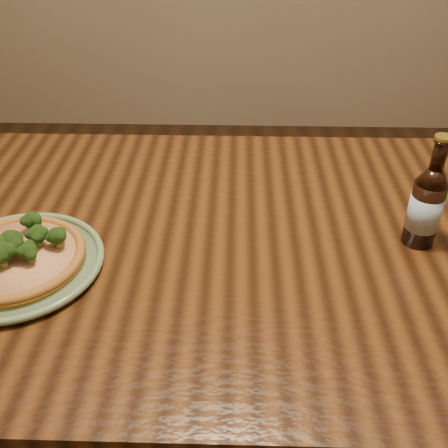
{
  "coord_description": "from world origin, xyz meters",
  "views": [
    {
      "loc": [
        -0.05,
        -0.73,
        1.37
      ],
      "look_at": [
        -0.08,
        0.04,
        0.82
      ],
      "focal_mm": 42.0,
      "sensor_mm": 36.0,
      "label": 1
    }
  ],
  "objects_px": {
    "table": "(261,272)",
    "pizza": "(14,255)",
    "plate": "(17,264)",
    "beer_bottle": "(426,205)"
  },
  "relations": [
    {
      "from": "table",
      "to": "pizza",
      "type": "height_order",
      "value": "pizza"
    },
    {
      "from": "plate",
      "to": "beer_bottle",
      "type": "xyz_separation_m",
      "value": [
        0.75,
        0.1,
        0.07
      ]
    },
    {
      "from": "table",
      "to": "plate",
      "type": "relative_size",
      "value": 5.08
    },
    {
      "from": "table",
      "to": "beer_bottle",
      "type": "distance_m",
      "value": 0.35
    },
    {
      "from": "plate",
      "to": "pizza",
      "type": "bearing_deg",
      "value": 159.92
    },
    {
      "from": "pizza",
      "to": "plate",
      "type": "bearing_deg",
      "value": -20.08
    },
    {
      "from": "table",
      "to": "plate",
      "type": "distance_m",
      "value": 0.48
    },
    {
      "from": "pizza",
      "to": "beer_bottle",
      "type": "distance_m",
      "value": 0.76
    },
    {
      "from": "plate",
      "to": "beer_bottle",
      "type": "bearing_deg",
      "value": 7.69
    },
    {
      "from": "table",
      "to": "beer_bottle",
      "type": "xyz_separation_m",
      "value": [
        0.3,
        -0.01,
        0.18
      ]
    }
  ]
}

